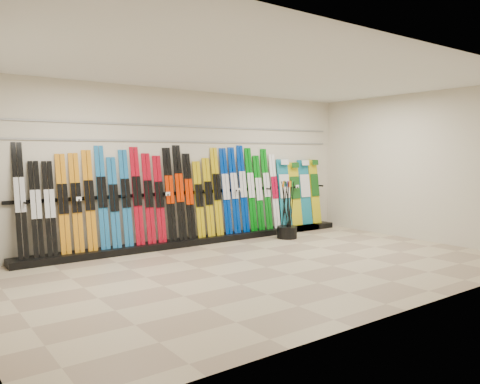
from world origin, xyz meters
TOP-DOWN VIEW (x-y plane):
  - floor at (0.00, 0.00)m, footprint 8.00×8.00m
  - back_wall at (0.00, 2.50)m, footprint 8.00×0.00m
  - right_wall at (4.00, 0.00)m, footprint 0.00×5.00m
  - ceiling at (0.00, 0.00)m, footprint 8.00×8.00m
  - ski_rack_base at (0.22, 2.28)m, footprint 8.00×0.40m
  - skis at (-0.43, 2.36)m, footprint 5.38×0.29m
  - snowboards at (2.91, 2.35)m, footprint 1.25×0.24m
  - pole_bin at (1.93, 1.68)m, footprint 0.42×0.42m
  - ski_poles at (1.94, 1.67)m, footprint 0.37×0.34m
  - slatwall_rail_0 at (0.00, 2.48)m, footprint 7.60×0.02m
  - slatwall_rail_1 at (0.00, 2.48)m, footprint 7.60×0.02m

SIDE VIEW (x-z plane):
  - floor at x=0.00m, z-range 0.00..0.00m
  - ski_rack_base at x=0.22m, z-range 0.00..0.12m
  - pole_bin at x=1.93m, z-range 0.00..0.25m
  - ski_poles at x=1.94m, z-range 0.02..1.20m
  - snowboards at x=2.91m, z-range 0.10..1.62m
  - skis at x=-0.43m, z-range 0.05..1.88m
  - back_wall at x=0.00m, z-range -2.50..5.50m
  - right_wall at x=4.00m, z-range -1.00..4.00m
  - slatwall_rail_0 at x=0.00m, z-range 1.98..2.02m
  - slatwall_rail_1 at x=0.00m, z-range 2.28..2.31m
  - ceiling at x=0.00m, z-range 3.00..3.00m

